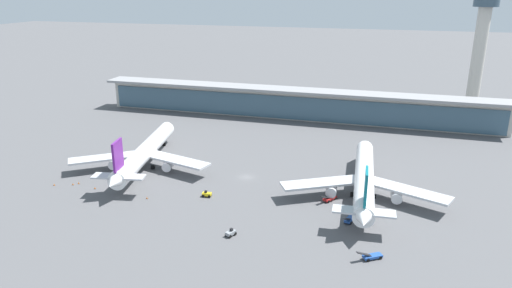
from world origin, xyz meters
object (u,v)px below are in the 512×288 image
(control_tower, at_px, (480,42))
(safety_cone_alpha, at_px, (147,198))
(safety_cone_delta, at_px, (73,184))
(airliner_centre_stand, at_px, (364,179))
(service_truck_by_tail_blue, at_px, (372,256))
(service_truck_under_wing_yellow, at_px, (207,194))
(service_truck_mid_apron_grey, at_px, (231,233))
(service_truck_near_nose_blue, at_px, (350,219))
(safety_cone_echo, at_px, (79,183))
(safety_cone_bravo, at_px, (54,185))
(airliner_left_stand, at_px, (144,152))
(service_truck_on_taxiway_red, at_px, (329,198))
(safety_cone_charlie, at_px, (95,188))

(control_tower, xyz_separation_m, safety_cone_alpha, (-110.52, -143.62, -35.31))
(safety_cone_alpha, height_order, safety_cone_delta, same)
(airliner_centre_stand, height_order, service_truck_by_tail_blue, airliner_centre_stand)
(service_truck_under_wing_yellow, relative_size, service_truck_mid_apron_grey, 0.91)
(service_truck_near_nose_blue, distance_m, safety_cone_echo, 89.24)
(safety_cone_bravo, bearing_deg, airliner_left_stand, 48.69)
(service_truck_on_taxiway_red, relative_size, safety_cone_echo, 9.32)
(control_tower, xyz_separation_m, safety_cone_charlie, (-130.41, -141.70, -35.31))
(service_truck_near_nose_blue, height_order, control_tower, control_tower)
(service_truck_by_tail_blue, xyz_separation_m, service_truck_on_taxiway_red, (-14.25, 29.59, 0.00))
(service_truck_on_taxiway_red, bearing_deg, safety_cone_alpha, -165.14)
(service_truck_near_nose_blue, xyz_separation_m, safety_cone_alpha, (-61.75, -2.57, -0.49))
(service_truck_by_tail_blue, height_order, service_truck_on_taxiway_red, same)
(service_truck_near_nose_blue, height_order, safety_cone_charlie, service_truck_near_nose_blue)
(airliner_left_stand, distance_m, airliner_centre_stand, 77.82)
(service_truck_near_nose_blue, bearing_deg, safety_cone_delta, -179.98)
(safety_cone_charlie, distance_m, safety_cone_delta, 8.83)
(airliner_centre_stand, distance_m, safety_cone_charlie, 86.37)
(control_tower, bearing_deg, service_truck_near_nose_blue, -109.07)
(airliner_left_stand, bearing_deg, safety_cone_charlie, -105.73)
(service_truck_mid_apron_grey, relative_size, service_truck_on_taxiway_red, 0.51)
(control_tower, bearing_deg, service_truck_by_tail_blue, -104.75)
(airliner_centre_stand, xyz_separation_m, safety_cone_echo, (-91.56, -17.54, -5.28))
(service_truck_mid_apron_grey, bearing_deg, airliner_left_stand, 140.45)
(service_truck_under_wing_yellow, height_order, safety_cone_alpha, service_truck_under_wing_yellow)
(service_truck_near_nose_blue, bearing_deg, service_truck_on_taxiway_red, 121.43)
(airliner_centre_stand, relative_size, service_truck_mid_apron_grey, 20.17)
(service_truck_near_nose_blue, xyz_separation_m, safety_cone_delta, (-90.45, -0.04, -0.49))
(airliner_left_stand, xyz_separation_m, service_truck_on_taxiway_red, (68.17, -9.49, -4.79))
(safety_cone_alpha, relative_size, safety_cone_bravo, 1.00)
(airliner_centre_stand, xyz_separation_m, control_tower, (46.43, 122.21, 30.03))
(airliner_centre_stand, bearing_deg, service_truck_by_tail_blue, -82.75)
(airliner_left_stand, distance_m, safety_cone_alpha, 28.08)
(airliner_left_stand, relative_size, service_truck_under_wing_yellow, 21.98)
(airliner_centre_stand, height_order, service_truck_on_taxiway_red, airliner_centre_stand)
(control_tower, bearing_deg, safety_cone_alpha, -127.58)
(service_truck_under_wing_yellow, bearing_deg, control_tower, 55.78)
(safety_cone_alpha, xyz_separation_m, safety_cone_charlie, (-19.89, 1.92, 0.00))
(airliner_left_stand, distance_m, service_truck_under_wing_yellow, 35.85)
(service_truck_on_taxiway_red, height_order, safety_cone_echo, service_truck_on_taxiway_red)
(service_truck_on_taxiway_red, relative_size, safety_cone_alpha, 9.32)
(service_truck_on_taxiway_red, xyz_separation_m, safety_cone_delta, (-83.18, -11.92, -0.49))
(airliner_left_stand, xyz_separation_m, service_truck_under_wing_yellow, (30.98, -17.41, -4.72))
(safety_cone_alpha, bearing_deg, safety_cone_charlie, 174.49)
(airliner_left_stand, xyz_separation_m, safety_cone_charlie, (-6.20, -22.03, -5.28))
(safety_cone_alpha, bearing_deg, safety_cone_echo, 171.98)
(airliner_left_stand, height_order, safety_cone_delta, airliner_left_stand)
(airliner_left_stand, relative_size, service_truck_near_nose_blue, 9.60)
(service_truck_by_tail_blue, relative_size, safety_cone_alpha, 9.13)
(airliner_left_stand, height_order, control_tower, control_tower)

